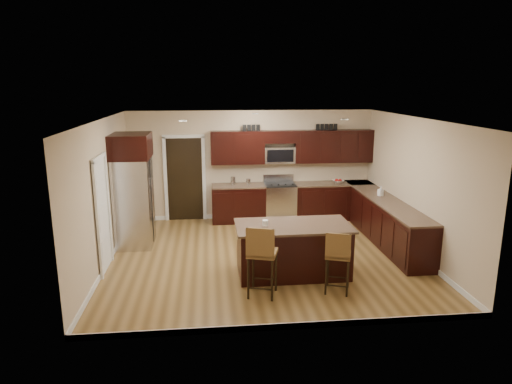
{
  "coord_description": "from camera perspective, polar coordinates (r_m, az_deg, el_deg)",
  "views": [
    {
      "loc": [
        -1.04,
        -8.39,
        3.34
      ],
      "look_at": [
        -0.13,
        0.4,
        1.23
      ],
      "focal_mm": 32.0,
      "sensor_mm": 36.0,
      "label": 1
    }
  ],
  "objects": [
    {
      "name": "canister_tall",
      "position": [
        11.1,
        -2.9,
        1.4
      ],
      "size": [
        0.12,
        0.12,
        0.21
      ],
      "primitive_type": "cylinder",
      "color": "silver",
      "rests_on": "base_cabinets"
    },
    {
      "name": "wall_left",
      "position": [
        8.84,
        -18.56,
        -0.26
      ],
      "size": [
        0.0,
        5.5,
        5.5
      ],
      "primitive_type": "plane",
      "rotation": [
        1.57,
        0.0,
        1.57
      ],
      "color": "#C6B08F",
      "rests_on": "floor"
    },
    {
      "name": "base_cabinets",
      "position": [
        10.67,
        10.32,
        -2.43
      ],
      "size": [
        4.02,
        3.96,
        0.92
      ],
      "color": "black",
      "rests_on": "floor"
    },
    {
      "name": "soap_bottle",
      "position": [
        10.4,
        15.31,
        0.13
      ],
      "size": [
        0.13,
        0.13,
        0.22
      ],
      "primitive_type": "imported",
      "rotation": [
        0.0,
        0.0,
        0.35
      ],
      "color": "#B2B2B2",
      "rests_on": "base_cabinets"
    },
    {
      "name": "wall_back",
      "position": [
        11.37,
        -0.59,
        3.37
      ],
      "size": [
        6.0,
        0.0,
        6.0
      ],
      "primitive_type": "plane",
      "rotation": [
        1.57,
        0.0,
        0.0
      ],
      "color": "#C6B08F",
      "rests_on": "floor"
    },
    {
      "name": "pantry_door",
      "position": [
        8.64,
        -18.69,
        -2.86
      ],
      "size": [
        0.03,
        0.8,
        2.04
      ],
      "primitive_type": "cube",
      "color": "white",
      "rests_on": "floor"
    },
    {
      "name": "letter_decor",
      "position": [
        11.2,
        4.12,
        8.07
      ],
      "size": [
        2.2,
        0.03,
        0.15
      ],
      "primitive_type": null,
      "color": "black",
      "rests_on": "upper_cabinets"
    },
    {
      "name": "island",
      "position": [
        8.21,
        4.63,
        -7.36
      ],
      "size": [
        2.04,
        1.08,
        0.92
      ],
      "rotation": [
        0.0,
        0.0,
        0.01
      ],
      "color": "black",
      "rests_on": "floor"
    },
    {
      "name": "stool_left",
      "position": [
        7.22,
        0.71,
        -7.64
      ],
      "size": [
        0.56,
        0.56,
        1.19
      ],
      "rotation": [
        0.0,
        0.0,
        -0.3
      ],
      "color": "brown",
      "rests_on": "floor"
    },
    {
      "name": "doorway",
      "position": [
        11.38,
        -8.88,
        1.58
      ],
      "size": [
        0.85,
        0.03,
        2.06
      ],
      "primitive_type": "cube",
      "color": "black",
      "rests_on": "floor"
    },
    {
      "name": "microwave",
      "position": [
        11.26,
        2.94,
        4.65
      ],
      "size": [
        0.76,
        0.31,
        0.4
      ],
      "primitive_type": "cube",
      "color": "silver",
      "rests_on": "upper_cabinets"
    },
    {
      "name": "floor_mat",
      "position": [
        10.93,
        3.8,
        -4.33
      ],
      "size": [
        1.14,
        0.89,
        0.01
      ],
      "primitive_type": "cube",
      "rotation": [
        0.0,
        0.0,
        0.23
      ],
      "color": "brown",
      "rests_on": "floor"
    },
    {
      "name": "range",
      "position": [
        11.35,
        2.99,
        -1.2
      ],
      "size": [
        0.76,
        0.64,
        1.11
      ],
      "color": "silver",
      "rests_on": "floor"
    },
    {
      "name": "refrigerator",
      "position": [
        9.76,
        -15.09,
        0.34
      ],
      "size": [
        0.79,
        0.99,
        2.35
      ],
      "color": "silver",
      "rests_on": "floor"
    },
    {
      "name": "stool_right",
      "position": [
        7.49,
        10.21,
        -7.74
      ],
      "size": [
        0.5,
        0.5,
        1.06
      ],
      "rotation": [
        0.0,
        0.0,
        -0.34
      ],
      "color": "brown",
      "rests_on": "floor"
    },
    {
      "name": "upper_cabinets",
      "position": [
        11.27,
        4.8,
        5.76
      ],
      "size": [
        4.0,
        0.33,
        0.8
      ],
      "color": "black",
      "rests_on": "wall_back"
    },
    {
      "name": "fruit_bowl",
      "position": [
        11.55,
        10.23,
        1.32
      ],
      "size": [
        0.32,
        0.32,
        0.07
      ],
      "primitive_type": "imported",
      "rotation": [
        0.0,
        0.0,
        0.17
      ],
      "color": "silver",
      "rests_on": "base_cabinets"
    },
    {
      "name": "island_jar",
      "position": [
        7.96,
        1.15,
        -3.88
      ],
      "size": [
        0.1,
        0.1,
        0.1
      ],
      "primitive_type": "cylinder",
      "color": "white",
      "rests_on": "island"
    },
    {
      "name": "wall_right",
      "position": [
        9.53,
        19.33,
        0.62
      ],
      "size": [
        0.0,
        5.5,
        5.5
      ],
      "primitive_type": "plane",
      "rotation": [
        1.57,
        0.0,
        -1.57
      ],
      "color": "#C6B08F",
      "rests_on": "floor"
    },
    {
      "name": "ceiling",
      "position": [
        8.48,
        1.15,
        9.12
      ],
      "size": [
        6.0,
        6.0,
        0.0
      ],
      "primitive_type": "plane",
      "rotation": [
        3.14,
        0.0,
        0.0
      ],
      "color": "silver",
      "rests_on": "wall_back"
    },
    {
      "name": "floor",
      "position": [
        9.09,
        1.07,
        -8.1
      ],
      "size": [
        6.0,
        6.0,
        0.0
      ],
      "primitive_type": "plane",
      "color": "olive",
      "rests_on": "ground"
    },
    {
      "name": "canister_short",
      "position": [
        11.13,
        -0.98,
        1.29
      ],
      "size": [
        0.11,
        0.11,
        0.15
      ],
      "primitive_type": "cylinder",
      "color": "silver",
      "rests_on": "base_cabinets"
    }
  ]
}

